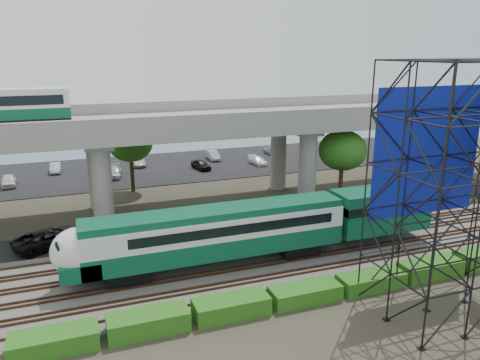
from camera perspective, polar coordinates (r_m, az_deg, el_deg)
name	(u,v)px	position (r m, az deg, el deg)	size (l,w,h in m)	color
ground	(264,274)	(34.32, 2.97, -11.38)	(140.00, 140.00, 0.00)	#474233
ballast_bed	(254,261)	(35.93, 1.70, -9.89)	(90.00, 12.00, 0.20)	slate
service_road	(220,224)	(43.32, -2.51, -5.42)	(90.00, 5.00, 0.08)	black
parking_lot	(167,167)	(65.13, -8.84, 1.59)	(90.00, 18.00, 0.08)	black
harbor_water	(142,139)	(86.36, -11.81, 4.86)	(140.00, 40.00, 0.03)	#465C74
rail_tracks	(254,259)	(35.85, 1.70, -9.63)	(90.00, 9.52, 0.16)	#472D1E
commuter_train	(245,228)	(34.57, 0.58, -5.91)	(29.30, 3.06, 4.30)	black
overpass	(188,128)	(45.98, -6.30, 6.30)	(80.00, 12.00, 12.40)	#9E9B93
scaffold_tower	(461,193)	(30.30, 25.33, -1.40)	(9.36, 6.36, 15.00)	black
hedge_strip	(305,293)	(31.04, 7.94, -13.45)	(34.60, 1.80, 1.20)	#215714
trees	(155,157)	(45.97, -10.32, 2.78)	(40.94, 16.94, 7.69)	#382314
suv	(49,238)	(41.12, -22.23, -6.57)	(2.60, 5.65, 1.57)	black
parked_cars	(161,164)	(64.22, -9.63, 1.95)	(38.35, 9.45, 1.31)	silver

